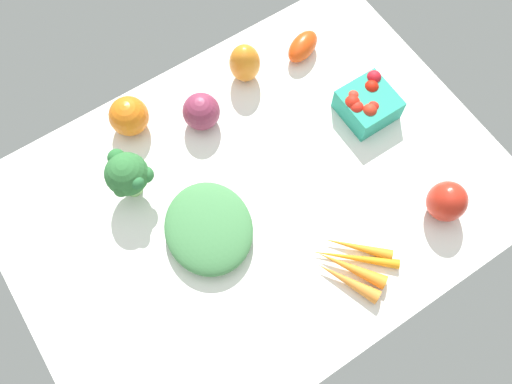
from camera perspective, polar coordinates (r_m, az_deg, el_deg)
The scene contains 10 objects.
tablecloth at distance 116.81cm, azimuth 0.00°, elevation -0.57°, with size 104.00×76.00×2.00cm, color white.
roma_tomato at distance 132.52cm, azimuth 4.91°, elevation 14.92°, with size 9.46×5.25×5.25cm, color #E74512.
berry_basket at distance 124.54cm, azimuth 11.53°, elevation 9.07°, with size 11.22×11.22×7.38cm.
carrot_bunch at distance 111.29cm, azimuth 10.02°, elevation -7.61°, with size 15.79×16.97×2.95cm.
heirloom_tomato_orange at distance 122.66cm, azimuth -13.15°, elevation 7.73°, with size 8.71×8.71×8.71cm, color orange.
broccoli_head at distance 112.66cm, azimuth -13.28°, elevation 1.79°, with size 9.32×10.38×12.21cm.
bell_pepper_orange at distance 126.25cm, azimuth -1.18°, elevation 13.32°, with size 7.06×7.06×10.14cm, color orange.
leafy_greens_clump at distance 111.06cm, azimuth -4.98°, elevation -3.77°, with size 20.45×17.85×5.07cm, color #428149.
red_onion_near_basket at distance 121.04cm, azimuth -5.58°, elevation 8.47°, with size 8.26×8.26×8.26cm, color #852E4B.
bell_pepper_red at distance 116.93cm, azimuth 19.34°, elevation -0.93°, with size 8.09×8.09×9.38cm, color red.
Camera 1 is at (24.12, 36.63, 109.26)cm, focal length 38.25 mm.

